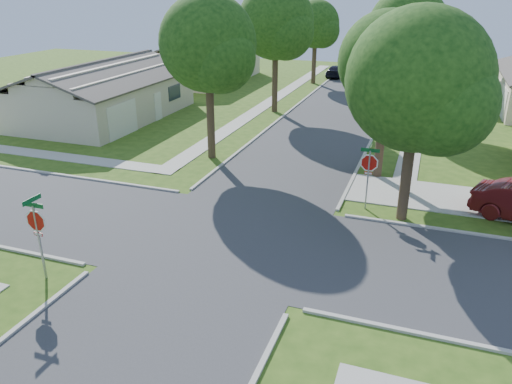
{
  "coord_description": "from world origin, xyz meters",
  "views": [
    {
      "loc": [
        6.88,
        -16.01,
        9.21
      ],
      "look_at": [
        0.76,
        1.25,
        1.6
      ],
      "focal_mm": 35.0,
      "sensor_mm": 36.0,
      "label": 1
    }
  ],
  "objects": [
    {
      "name": "tree_e_far",
      "position": [
        4.75,
        34.01,
        5.98
      ],
      "size": [
        5.17,
        5.0,
        8.72
      ],
      "color": "#38281C",
      "rests_on": "ground"
    },
    {
      "name": "ground",
      "position": [
        0.0,
        0.0,
        0.0
      ],
      "size": [
        100.0,
        100.0,
        0.0
      ],
      "primitive_type": "plane",
      "color": "#315015",
      "rests_on": "ground"
    },
    {
      "name": "stop_sign_ne",
      "position": [
        4.7,
        4.7,
        2.03
      ],
      "size": [
        1.05,
        0.8,
        2.98
      ],
      "color": "gray",
      "rests_on": "ground"
    },
    {
      "name": "tree_w_mid",
      "position": [
        -4.64,
        21.01,
        6.49
      ],
      "size": [
        5.8,
        5.6,
        9.56
      ],
      "color": "#38281C",
      "rests_on": "ground"
    },
    {
      "name": "house_nw_near",
      "position": [
        -15.99,
        15.0,
        1.52
      ],
      "size": [
        8.42,
        13.6,
        4.23
      ],
      "color": "#B3A48D",
      "rests_on": "ground"
    },
    {
      "name": "tree_e_near",
      "position": [
        4.75,
        9.01,
        5.64
      ],
      "size": [
        4.97,
        4.8,
        8.28
      ],
      "color": "#38281C",
      "rests_on": "ground"
    },
    {
      "name": "tree_ne_corner",
      "position": [
        6.36,
        4.21,
        5.59
      ],
      "size": [
        5.8,
        5.6,
        8.66
      ],
      "color": "#38281C",
      "rests_on": "ground"
    },
    {
      "name": "sidewalk_ne",
      "position": [
        6.1,
        26.0,
        0.02
      ],
      "size": [
        1.2,
        40.0,
        0.04
      ],
      "primitive_type": "cube",
      "color": "#9E9B91",
      "rests_on": "ground"
    },
    {
      "name": "stop_sign_sw",
      "position": [
        -4.7,
        -4.7,
        2.03
      ],
      "size": [
        1.05,
        0.8,
        2.98
      ],
      "color": "gray",
      "rests_on": "ground"
    },
    {
      "name": "tree_w_far",
      "position": [
        -4.65,
        34.01,
        5.51
      ],
      "size": [
        4.76,
        4.6,
        8.04
      ],
      "color": "#38281C",
      "rests_on": "ground"
    },
    {
      "name": "tree_e_mid",
      "position": [
        4.76,
        21.01,
        6.25
      ],
      "size": [
        5.59,
        5.4,
        9.21
      ],
      "color": "#38281C",
      "rests_on": "ground"
    },
    {
      "name": "sidewalk_nw",
      "position": [
        -6.1,
        26.0,
        0.02
      ],
      "size": [
        1.2,
        40.0,
        0.04
      ],
      "primitive_type": "cube",
      "color": "#9E9B91",
      "rests_on": "ground"
    },
    {
      "name": "house_nw_far",
      "position": [
        -15.99,
        32.0,
        1.52
      ],
      "size": [
        8.42,
        13.6,
        4.23
      ],
      "color": "#B3A48D",
      "rests_on": "ground"
    },
    {
      "name": "car_curb_west",
      "position": [
        -3.2,
        38.52,
        0.61
      ],
      "size": [
        1.88,
        4.29,
        1.23
      ],
      "primitive_type": "imported",
      "rotation": [
        0.0,
        0.0,
        3.1
      ],
      "color": "black",
      "rests_on": "ground"
    },
    {
      "name": "driveway",
      "position": [
        7.9,
        7.1,
        0.03
      ],
      "size": [
        8.8,
        3.6,
        0.05
      ],
      "primitive_type": "cube",
      "color": "#9E9B91",
      "rests_on": "ground"
    },
    {
      "name": "tree_w_near",
      "position": [
        -4.64,
        9.01,
        6.12
      ],
      "size": [
        5.38,
        5.2,
        8.97
      ],
      "color": "#38281C",
      "rests_on": "ground"
    },
    {
      "name": "car_curb_east",
      "position": [
        1.94,
        32.52,
        0.83
      ],
      "size": [
        2.54,
        5.06,
        1.65
      ],
      "primitive_type": "imported",
      "rotation": [
        0.0,
        0.0,
        0.12
      ],
      "color": "black",
      "rests_on": "ground"
    },
    {
      "name": "road_ns",
      "position": [
        0.0,
        0.0,
        0.0
      ],
      "size": [
        7.0,
        100.0,
        0.02
      ],
      "primitive_type": "cube",
      "color": "#333335",
      "rests_on": "ground"
    }
  ]
}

